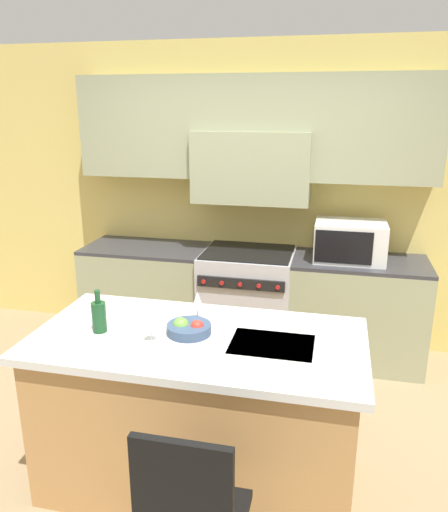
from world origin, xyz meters
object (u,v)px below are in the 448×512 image
fruit_bowl (188,328)px  microwave (350,241)px  range_stove (247,301)px  wine_glass_near (151,321)px  wine_glass_far (197,301)px  wine_bottle (99,316)px

fruit_bowl → microwave: bearing=62.5°
range_stove → wine_glass_near: (-0.20, -1.82, 0.59)m
wine_glass_near → wine_glass_far: (0.16, 0.33, 0.00)m
microwave → wine_glass_near: size_ratio=3.30×
microwave → wine_bottle: bearing=-127.6°
microwave → fruit_bowl: microwave is taller
microwave → wine_glass_near: (-1.05, -1.84, -0.02)m
fruit_bowl → range_stove: bearing=88.9°
wine_glass_far → fruit_bowl: wine_glass_far is taller
microwave → wine_glass_far: (-0.88, -1.51, -0.02)m
wine_bottle → range_stove: bearing=73.5°
wine_bottle → wine_glass_far: bearing=29.3°
range_stove → wine_bottle: 1.93m
wine_bottle → wine_glass_near: size_ratio=1.41×
wine_glass_far → fruit_bowl: size_ratio=0.70×
wine_bottle → fruit_bowl: bearing=9.8°
wine_bottle → wine_glass_far: (0.49, 0.28, 0.03)m
wine_glass_near → fruit_bowl: 0.23m
wine_glass_near → fruit_bowl: wine_glass_near is taller
wine_glass_far → microwave: bearing=59.6°
range_stove → microwave: microwave is taller
wine_glass_far → fruit_bowl: (0.00, -0.19, -0.09)m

